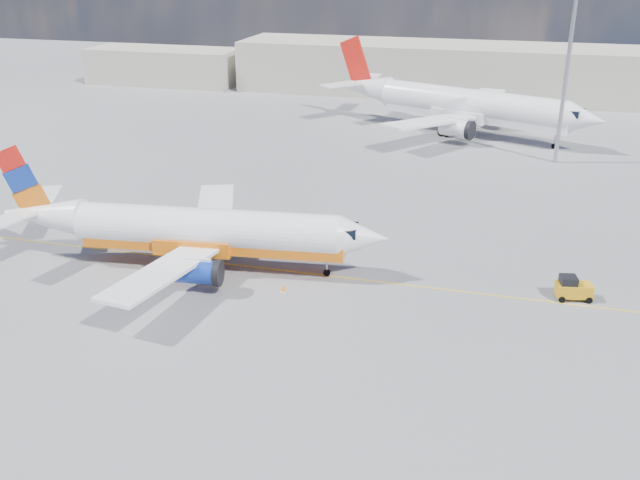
% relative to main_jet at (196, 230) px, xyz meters
% --- Properties ---
extents(ground, '(240.00, 240.00, 0.00)m').
position_rel_main_jet_xyz_m(ground, '(7.15, -1.89, -3.02)').
color(ground, slate).
rests_on(ground, ground).
extents(taxi_line, '(70.00, 0.15, 0.01)m').
position_rel_main_jet_xyz_m(taxi_line, '(7.15, 1.11, -3.02)').
color(taxi_line, yellow).
rests_on(taxi_line, ground).
extents(terminal_main, '(70.00, 14.00, 8.00)m').
position_rel_main_jet_xyz_m(terminal_main, '(12.15, 73.11, 0.98)').
color(terminal_main, '#A8A191').
rests_on(terminal_main, ground).
extents(terminal_annex, '(26.00, 10.00, 6.00)m').
position_rel_main_jet_xyz_m(terminal_annex, '(-37.85, 70.11, -0.02)').
color(terminal_annex, '#A8A191').
rests_on(terminal_annex, ground).
extents(main_jet, '(29.93, 23.52, 9.07)m').
position_rel_main_jet_xyz_m(main_jet, '(0.00, 0.00, 0.00)').
color(main_jet, white).
rests_on(main_jet, ground).
extents(second_jet, '(36.75, 27.79, 11.23)m').
position_rel_main_jet_xyz_m(second_jet, '(15.71, 47.11, 0.72)').
color(second_jet, white).
rests_on(second_jet, ground).
extents(gse_tug, '(2.59, 1.90, 1.69)m').
position_rel_main_jet_xyz_m(gse_tug, '(27.19, 2.02, -2.22)').
color(gse_tug, black).
rests_on(gse_tug, ground).
extents(traffic_cone, '(0.41, 0.41, 0.58)m').
position_rel_main_jet_xyz_m(traffic_cone, '(7.56, -2.21, -2.74)').
color(traffic_cone, white).
rests_on(traffic_cone, ground).
extents(floodlight_mast, '(1.52, 1.52, 20.86)m').
position_rel_main_jet_xyz_m(floodlight_mast, '(27.08, 36.64, 9.48)').
color(floodlight_mast, '#9C9CA4').
rests_on(floodlight_mast, ground).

